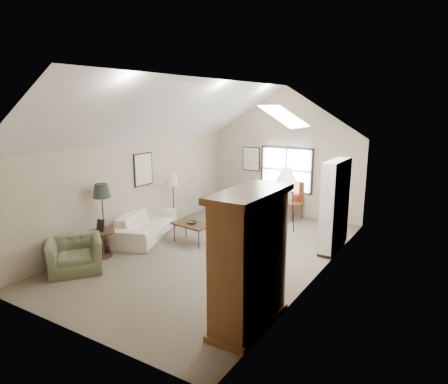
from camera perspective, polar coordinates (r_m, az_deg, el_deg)
The scene contains 18 objects.
room_shell at distance 8.98m, azimuth -1.36°, elevation 10.85°, with size 5.01×8.01×4.00m.
window at distance 12.61m, azimuth 8.90°, elevation 3.16°, with size 1.72×0.08×1.42m, color black.
skylight at distance 9.17m, azimuth 8.75°, elevation 10.82°, with size 0.80×1.20×0.52m, color white, non-canonical shape.
wall_art at distance 11.77m, azimuth -3.89°, elevation 3.98°, with size 1.97×3.71×0.88m.
armoire at distance 6.27m, azimuth 3.65°, elevation -9.70°, with size 0.60×1.50×2.20m, color brown.
tv_alcove at distance 9.76m, azimuth 15.58°, elevation -1.69°, with size 0.32×1.30×2.10m, color white.
media_console at distance 10.01m, azimuth 15.19°, elevation -6.40°, with size 0.34×1.18×0.60m, color #382316.
tv_panel at distance 9.83m, azimuth 15.39°, elevation -2.97°, with size 0.05×0.90×0.55m, color black.
sofa at distance 10.79m, azimuth -11.08°, elevation -4.48°, with size 2.45×0.96×0.72m, color silver.
armchair_near at distance 9.06m, azimuth -20.57°, elevation -8.42°, with size 1.09×0.95×0.71m, color #676B4A.
armchair_far at distance 12.49m, azimuth 4.48°, elevation -1.28°, with size 1.07×1.10×1.00m, color #5A5D41.
coffee_table at distance 10.18m, azimuth -4.58°, elevation -5.92°, with size 1.00×0.56×0.51m, color #3B2A18.
bowl at distance 10.09m, azimuth -4.61°, elevation -4.38°, with size 0.24×0.24×0.06m, color #312114.
side_table at distance 9.68m, azimuth -17.07°, elevation -7.12°, with size 0.61×0.61×0.61m, color #3B2118.
side_chair at distance 12.41m, azimuth 9.89°, elevation -1.18°, with size 0.44×0.44×1.14m, color brown.
tripod_lamp at distance 10.95m, azimuth 8.78°, elevation -1.09°, with size 0.53×0.53×1.84m, color silver, non-canonical shape.
dark_lamp at distance 9.73m, azimuth -16.86°, elevation -3.62°, with size 0.41×0.41×1.71m, color black, non-canonical shape.
tan_lamp at distance 11.57m, azimuth -7.23°, elevation -1.09°, with size 0.31×0.31×1.54m, color tan, non-canonical shape.
Camera 1 is at (4.87, -7.54, 3.47)m, focal length 32.00 mm.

